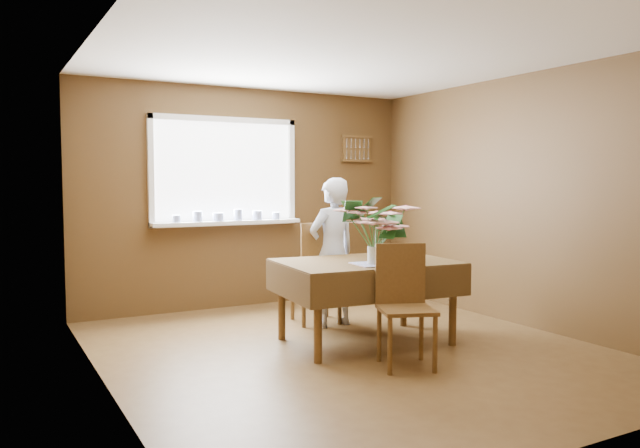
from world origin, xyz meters
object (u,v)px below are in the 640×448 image
dining_table (366,271)px  chair_near (404,299)px  chair_far (318,269)px  seated_woman (332,252)px  flower_bouquet (375,224)px

dining_table → chair_near: bearing=-93.5°
chair_far → chair_near: bearing=96.2°
seated_woman → flower_bouquet: (-0.13, -0.94, 0.35)m
flower_bouquet → chair_near: bearing=-93.5°
dining_table → chair_far: 0.85m
dining_table → seated_woman: size_ratio=1.08×
chair_far → chair_near: (-0.08, -1.54, -0.04)m
dining_table → chair_near: chair_near is taller
chair_near → seated_woman: 1.42m
dining_table → flower_bouquet: 0.51m
dining_table → seated_woman: 0.70m
dining_table → chair_far: bearing=96.2°
chair_far → chair_near: 1.54m
dining_table → seated_woman: seated_woman is taller
seated_woman → dining_table: bearing=77.2°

